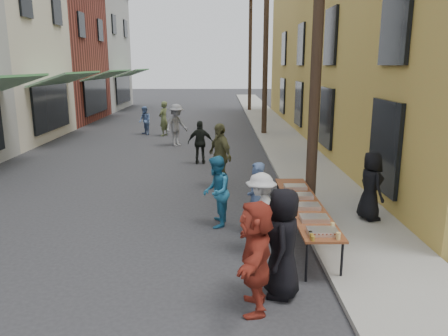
{
  "coord_description": "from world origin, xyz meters",
  "views": [
    {
      "loc": [
        2.11,
        -7.31,
        3.5
      ],
      "look_at": [
        2.17,
        2.02,
        1.3
      ],
      "focal_mm": 35.0,
      "sensor_mm": 36.0,
      "label": 1
    }
  ],
  "objects_px": {
    "utility_pole_near": "(318,20)",
    "guest_front_a": "(283,243)",
    "utility_pole_mid": "(266,44)",
    "guest_front_c": "(216,192)",
    "server": "(371,186)",
    "catering_tray_sausage": "(322,232)",
    "serving_table": "(304,205)",
    "utility_pole_far": "(250,52)"
  },
  "relations": [
    {
      "from": "utility_pole_near",
      "to": "guest_front_a",
      "type": "bearing_deg",
      "value": -106.96
    },
    {
      "from": "utility_pole_mid",
      "to": "guest_front_a",
      "type": "height_order",
      "value": "utility_pole_mid"
    },
    {
      "from": "utility_pole_mid",
      "to": "guest_front_c",
      "type": "xyz_separation_m",
      "value": [
        -2.31,
        -13.1,
        -3.71
      ]
    },
    {
      "from": "utility_pole_near",
      "to": "guest_front_c",
      "type": "bearing_deg",
      "value": -154.45
    },
    {
      "from": "server",
      "to": "catering_tray_sausage",
      "type": "bearing_deg",
      "value": 134.92
    },
    {
      "from": "server",
      "to": "serving_table",
      "type": "bearing_deg",
      "value": 105.87
    },
    {
      "from": "utility_pole_near",
      "to": "guest_front_a",
      "type": "xyz_separation_m",
      "value": [
        -1.26,
        -4.12,
        -3.64
      ]
    },
    {
      "from": "guest_front_a",
      "to": "server",
      "type": "xyz_separation_m",
      "value": [
        2.4,
        3.17,
        0.01
      ]
    },
    {
      "from": "utility_pole_near",
      "to": "guest_front_a",
      "type": "height_order",
      "value": "utility_pole_near"
    },
    {
      "from": "utility_pole_mid",
      "to": "guest_front_c",
      "type": "height_order",
      "value": "utility_pole_mid"
    },
    {
      "from": "utility_pole_far",
      "to": "utility_pole_near",
      "type": "bearing_deg",
      "value": -90.0
    },
    {
      "from": "serving_table",
      "to": "guest_front_a",
      "type": "distance_m",
      "value": 2.43
    },
    {
      "from": "utility_pole_mid",
      "to": "guest_front_c",
      "type": "distance_m",
      "value": 13.81
    },
    {
      "from": "serving_table",
      "to": "guest_front_c",
      "type": "bearing_deg",
      "value": 158.52
    },
    {
      "from": "guest_front_a",
      "to": "server",
      "type": "distance_m",
      "value": 3.98
    },
    {
      "from": "utility_pole_mid",
      "to": "utility_pole_far",
      "type": "relative_size",
      "value": 1.0
    },
    {
      "from": "server",
      "to": "utility_pole_mid",
      "type": "bearing_deg",
      "value": -6.79
    },
    {
      "from": "utility_pole_mid",
      "to": "guest_front_a",
      "type": "relative_size",
      "value": 5.21
    },
    {
      "from": "utility_pole_mid",
      "to": "serving_table",
      "type": "relative_size",
      "value": 2.25
    },
    {
      "from": "utility_pole_far",
      "to": "guest_front_c",
      "type": "bearing_deg",
      "value": -95.25
    },
    {
      "from": "utility_pole_far",
      "to": "guest_front_a",
      "type": "distance_m",
      "value": 28.38
    },
    {
      "from": "utility_pole_near",
      "to": "utility_pole_far",
      "type": "relative_size",
      "value": 1.0
    },
    {
      "from": "utility_pole_far",
      "to": "server",
      "type": "bearing_deg",
      "value": -87.37
    },
    {
      "from": "serving_table",
      "to": "server",
      "type": "height_order",
      "value": "server"
    },
    {
      "from": "utility_pole_near",
      "to": "serving_table",
      "type": "relative_size",
      "value": 2.25
    },
    {
      "from": "utility_pole_mid",
      "to": "catering_tray_sausage",
      "type": "distance_m",
      "value": 15.91
    },
    {
      "from": "utility_pole_mid",
      "to": "guest_front_a",
      "type": "xyz_separation_m",
      "value": [
        -1.26,
        -16.12,
        -3.64
      ]
    },
    {
      "from": "catering_tray_sausage",
      "to": "utility_pole_near",
      "type": "bearing_deg",
      "value": 81.79
    },
    {
      "from": "catering_tray_sausage",
      "to": "guest_front_c",
      "type": "xyz_separation_m",
      "value": [
        -1.81,
        2.36,
        0.0
      ]
    },
    {
      "from": "utility_pole_mid",
      "to": "server",
      "type": "bearing_deg",
      "value": -84.93
    },
    {
      "from": "serving_table",
      "to": "utility_pole_far",
      "type": "bearing_deg",
      "value": 88.89
    },
    {
      "from": "utility_pole_mid",
      "to": "serving_table",
      "type": "bearing_deg",
      "value": -92.07
    },
    {
      "from": "utility_pole_far",
      "to": "guest_front_a",
      "type": "relative_size",
      "value": 5.21
    },
    {
      "from": "guest_front_a",
      "to": "utility_pole_far",
      "type": "bearing_deg",
      "value": -172.61
    },
    {
      "from": "serving_table",
      "to": "server",
      "type": "relative_size",
      "value": 2.57
    },
    {
      "from": "utility_pole_mid",
      "to": "utility_pole_far",
      "type": "bearing_deg",
      "value": 90.0
    },
    {
      "from": "catering_tray_sausage",
      "to": "guest_front_c",
      "type": "relative_size",
      "value": 0.32
    },
    {
      "from": "utility_pole_mid",
      "to": "guest_front_a",
      "type": "distance_m",
      "value": 16.57
    },
    {
      "from": "utility_pole_mid",
      "to": "serving_table",
      "type": "distance_m",
      "value": 14.33
    },
    {
      "from": "utility_pole_far",
      "to": "guest_front_c",
      "type": "relative_size",
      "value": 5.67
    },
    {
      "from": "catering_tray_sausage",
      "to": "guest_front_a",
      "type": "height_order",
      "value": "guest_front_a"
    },
    {
      "from": "utility_pole_near",
      "to": "server",
      "type": "bearing_deg",
      "value": -39.52
    }
  ]
}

